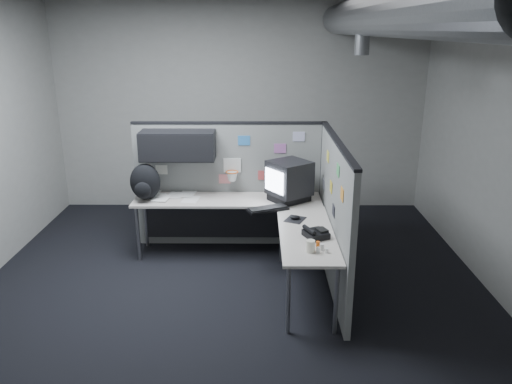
{
  "coord_description": "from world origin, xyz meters",
  "views": [
    {
      "loc": [
        0.29,
        -4.82,
        2.72
      ],
      "look_at": [
        0.26,
        0.35,
        1.02
      ],
      "focal_mm": 35.0,
      "sensor_mm": 36.0,
      "label": 1
    }
  ],
  "objects_px": {
    "phone": "(315,233)",
    "backpack": "(145,183)",
    "monitor": "(289,181)",
    "keyboard": "(268,209)",
    "desk": "(247,216)"
  },
  "relations": [
    {
      "from": "desk",
      "to": "phone",
      "type": "bearing_deg",
      "value": -51.8
    },
    {
      "from": "desk",
      "to": "backpack",
      "type": "height_order",
      "value": "backpack"
    },
    {
      "from": "monitor",
      "to": "backpack",
      "type": "distance_m",
      "value": 1.75
    },
    {
      "from": "keyboard",
      "to": "backpack",
      "type": "height_order",
      "value": "backpack"
    },
    {
      "from": "phone",
      "to": "backpack",
      "type": "height_order",
      "value": "backpack"
    },
    {
      "from": "keyboard",
      "to": "backpack",
      "type": "relative_size",
      "value": 1.12
    },
    {
      "from": "desk",
      "to": "monitor",
      "type": "xyz_separation_m",
      "value": [
        0.51,
        0.22,
        0.37
      ]
    },
    {
      "from": "phone",
      "to": "monitor",
      "type": "bearing_deg",
      "value": 85.84
    },
    {
      "from": "desk",
      "to": "backpack",
      "type": "distance_m",
      "value": 1.31
    },
    {
      "from": "desk",
      "to": "monitor",
      "type": "bearing_deg",
      "value": 23.62
    },
    {
      "from": "desk",
      "to": "phone",
      "type": "height_order",
      "value": "phone"
    },
    {
      "from": "desk",
      "to": "keyboard",
      "type": "bearing_deg",
      "value": -28.42
    },
    {
      "from": "keyboard",
      "to": "backpack",
      "type": "bearing_deg",
      "value": -172.92
    },
    {
      "from": "desk",
      "to": "monitor",
      "type": "relative_size",
      "value": 3.85
    },
    {
      "from": "monitor",
      "to": "keyboard",
      "type": "xyz_separation_m",
      "value": [
        -0.26,
        -0.35,
        -0.23
      ]
    }
  ]
}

